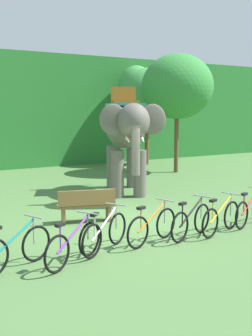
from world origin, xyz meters
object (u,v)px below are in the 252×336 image
at_px(elephant, 127,131).
at_px(bike_white, 105,233).
at_px(wooden_bench, 86,205).
at_px(bike_teal, 15,249).
at_px(tree_center, 136,91).
at_px(bike_orange, 152,226).
at_px(bike_black, 191,221).
at_px(tree_far_right, 177,87).
at_px(bike_red, 250,210).
at_px(bike_yellow, 221,218).
at_px(bike_purple, 74,245).
at_px(tree_center_right, 147,98).

bearing_deg(elephant, bike_white, -124.34).
xyz_separation_m(elephant, wooden_bench, (-2.79, -2.73, -1.72)).
height_order(elephant, bike_teal, elephant).
distance_m(tree_center, bike_orange, 14.19).
distance_m(elephant, bike_black, 5.56).
distance_m(tree_far_right, wooden_bench, 10.10).
bearing_deg(bike_red, bike_yellow, -171.27).
height_order(bike_orange, bike_yellow, same).
relative_size(tree_far_right, elephant, 1.32).
bearing_deg(bike_orange, bike_white, 176.45).
xyz_separation_m(bike_yellow, wooden_bench, (-2.38, 2.50, 0.09)).
xyz_separation_m(bike_teal, wooden_bench, (2.47, 2.25, 0.09)).
xyz_separation_m(bike_purple, wooden_bench, (1.43, 2.56, 0.09)).
bearing_deg(tree_center_right, bike_black, -118.28).
bearing_deg(wooden_bench, tree_far_right, 38.85).
relative_size(tree_center, tree_center_right, 1.03).
bearing_deg(bike_black, elephant, 76.53).
bearing_deg(bike_red, wooden_bench, 146.79).
bearing_deg(bike_white, tree_center, 56.02).
distance_m(bike_purple, bike_white, 0.93).
bearing_deg(elephant, wooden_bench, -135.68).
bearing_deg(bike_black, bike_purple, -176.58).
bearing_deg(bike_yellow, tree_far_right, 59.40).
height_order(tree_far_right, wooden_bench, tree_far_right).
xyz_separation_m(tree_far_right, elephant, (-4.58, -3.21, -1.81)).
bearing_deg(wooden_bench, bike_white, -104.60).
bearing_deg(tree_center, bike_purple, -125.91).
height_order(tree_center, bike_black, tree_center).
distance_m(tree_center_right, bike_orange, 13.77).
bearing_deg(tree_center, wooden_bench, -127.54).
bearing_deg(tree_center, tree_far_right, -90.46).
relative_size(bike_orange, wooden_bench, 1.05).
distance_m(tree_far_right, bike_red, 9.80).
height_order(bike_white, bike_yellow, same).
height_order(tree_far_right, tree_center, tree_far_right).
bearing_deg(bike_red, tree_center, 72.10).
bearing_deg(bike_teal, wooden_bench, 42.31).
xyz_separation_m(bike_purple, bike_white, (0.85, 0.36, 0.00)).
xyz_separation_m(bike_teal, bike_white, (1.90, 0.05, 0.00)).
bearing_deg(elephant, tree_center_right, 52.06).
distance_m(bike_black, wooden_bench, 2.85).
bearing_deg(tree_center_right, tree_far_right, -96.35).
distance_m(bike_purple, bike_orange, 2.01).
bearing_deg(bike_purple, wooden_bench, 60.86).
xyz_separation_m(bike_white, wooden_bench, (0.57, 2.20, 0.09)).
xyz_separation_m(bike_red, wooden_bench, (-3.54, 2.32, 0.09)).
xyz_separation_m(tree_center, bike_red, (-3.86, -11.95, -3.60)).
relative_size(tree_far_right, tree_center_right, 1.07).
height_order(bike_orange, wooden_bench, bike_orange).
xyz_separation_m(bike_black, bike_red, (1.97, 0.06, 0.00)).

